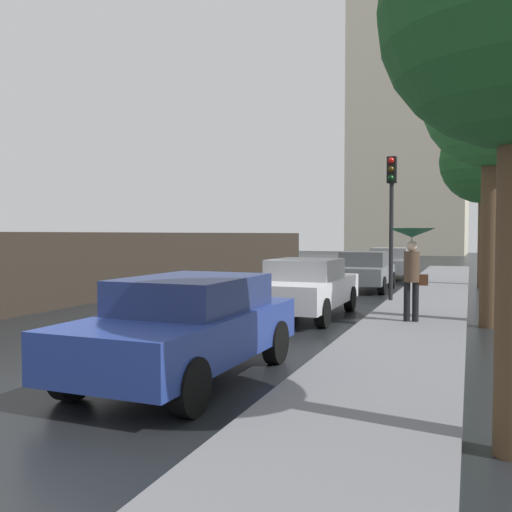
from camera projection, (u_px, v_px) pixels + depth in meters
name	position (u px, v px, depth m)	size (l,w,h in m)	color
sidewalk_strip	(334.00, 449.00, 5.15)	(2.20, 60.00, 0.14)	slate
car_grey_near_kerb	(365.00, 271.00, 20.21)	(1.84, 3.81, 1.41)	slate
car_white_far_ahead	(306.00, 287.00, 13.80)	(1.85, 4.39, 1.43)	silver
car_blue_behind_camera	(188.00, 325.00, 7.89)	(1.95, 4.27, 1.44)	navy
car_silver_far_lane	(391.00, 262.00, 25.75)	(1.93, 4.32, 1.42)	#B2B5BA
pedestrian_with_umbrella_near	(412.00, 249.00, 12.15)	(1.00, 1.00, 2.04)	black
traffic_light	(391.00, 201.00, 16.01)	(0.26, 0.39, 4.12)	black
street_tree_near	(484.00, 161.00, 20.92)	(3.22, 3.22, 6.42)	#4C3823
street_tree_mid	(492.00, 103.00, 12.06)	(2.91, 2.91, 6.40)	#4C3823
distant_tower	(410.00, 94.00, 56.72)	(11.45, 9.67, 32.50)	beige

